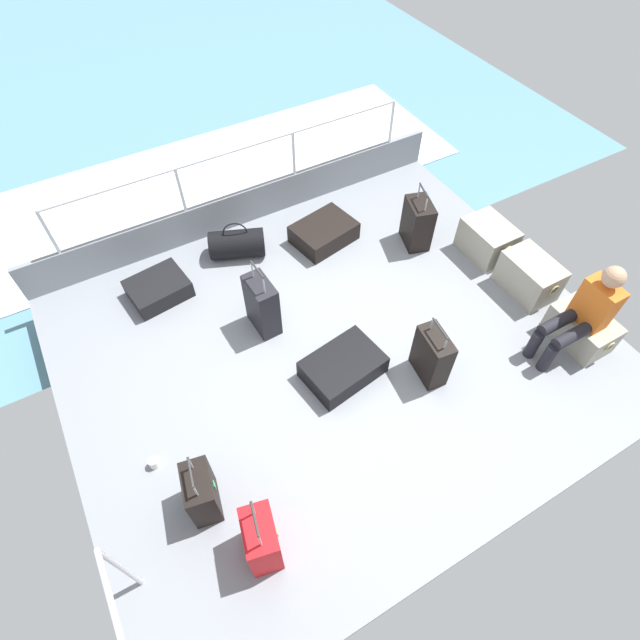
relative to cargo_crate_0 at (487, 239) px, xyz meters
The scene contains 19 objects.
ground_plane 2.23m from the cargo_crate_0, 82.21° to the right, with size 4.40×5.20×0.06m, color gray.
gunwale_port 2.88m from the cargo_crate_0, 130.46° to the right, with size 0.06×5.20×0.45m, color gray.
railing_port 2.94m from the cargo_crate_0, 130.46° to the right, with size 0.04×4.20×1.02m.
stair_rail_starboard 4.94m from the cargo_crate_0, 67.30° to the right, with size 0.94×0.04×0.97m.
sea_wake 4.00m from the cargo_crate_0, 146.39° to the right, with size 12.00×12.00×0.01m.
cargo_crate_0 is the anchor object (origin of this frame).
cargo_crate_1 0.66m from the cargo_crate_0, ahead, with size 0.65×0.40×0.41m.
cargo_crate_2 1.43m from the cargo_crate_0, ahead, with size 0.64×0.40×0.35m.
passenger_seated 1.48m from the cargo_crate_0, ahead, with size 0.34×0.66×1.05m.
suitcase_0 1.88m from the cargo_crate_0, 125.70° to the right, with size 0.64×0.78×0.23m.
suitcase_1 2.38m from the cargo_crate_0, 74.93° to the right, with size 0.61×0.79×0.22m.
suitcase_2 0.82m from the cargo_crate_0, 132.10° to the right, with size 0.45×0.36×0.76m.
suitcase_3 4.02m from the cargo_crate_0, 65.10° to the right, with size 0.40×0.30×0.78m.
suitcase_4 3.72m from the cargo_crate_0, 109.16° to the right, with size 0.57×0.66×0.20m.
suitcase_5 2.72m from the cargo_crate_0, 96.06° to the right, with size 0.40×0.23×0.84m.
suitcase_6 4.07m from the cargo_crate_0, 73.67° to the right, with size 0.39×0.28×0.68m.
suitcase_7 1.87m from the cargo_crate_0, 57.37° to the right, with size 0.41×0.25×0.71m.
duffel_bag 2.87m from the cargo_crate_0, 118.79° to the right, with size 0.53×0.70×0.47m.
paper_cup 4.22m from the cargo_crate_0, 81.51° to the right, with size 0.08×0.08×0.10m, color white.
Camera 1 is at (2.45, -1.56, 4.14)m, focal length 28.06 mm.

